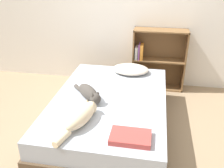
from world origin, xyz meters
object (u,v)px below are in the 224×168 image
at_px(bookshelf, 157,58).
at_px(cat_dark, 89,93).
at_px(pillow, 131,69).
at_px(bed, 110,114).
at_px(cat_light, 81,116).

bearing_deg(bookshelf, cat_dark, -117.98).
height_order(pillow, bookshelf, bookshelf).
distance_m(bed, bookshelf, 1.38).
relative_size(cat_light, bookshelf, 0.69).
xyz_separation_m(cat_light, bookshelf, (0.68, 1.79, -0.03)).
xyz_separation_m(cat_light, cat_dark, (-0.04, 0.44, 0.01)).
relative_size(bed, cat_light, 2.98).
bearing_deg(bed, cat_light, -108.48).
bearing_deg(cat_dark, bed, 67.17).
relative_size(bed, pillow, 3.84).
distance_m(bed, pillow, 0.79).
bearing_deg(cat_dark, bookshelf, 107.88).
height_order(bed, pillow, pillow).
height_order(bed, cat_dark, cat_dark).
distance_m(cat_light, bookshelf, 1.91).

